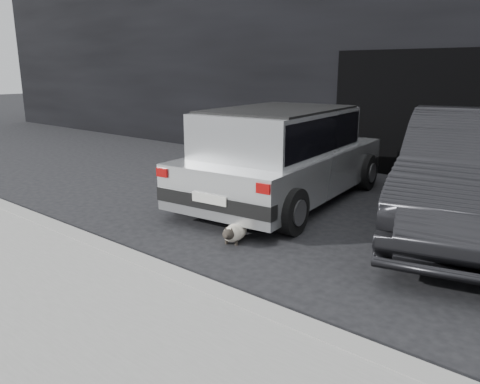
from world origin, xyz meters
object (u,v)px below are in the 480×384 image
Objects in this scene: cat_siamese at (234,233)px; silver_hatchback at (282,151)px; second_car at (475,172)px; cat_white at (220,207)px.

silver_hatchback is at bearing -93.01° from cat_siamese.
cat_white is (-3.09, -1.83, -0.68)m from second_car.
second_car reaches higher than cat_siamese.
second_car is (2.91, 0.45, -0.03)m from silver_hatchback.
second_car is 3.65m from cat_white.
second_car is 3.42m from cat_siamese.
silver_hatchback is 0.89× the size of second_car.
silver_hatchback reaches higher than cat_white.
second_car is at bearing -153.29° from cat_siamese.
cat_white is at bearing -59.36° from cat_siamese.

